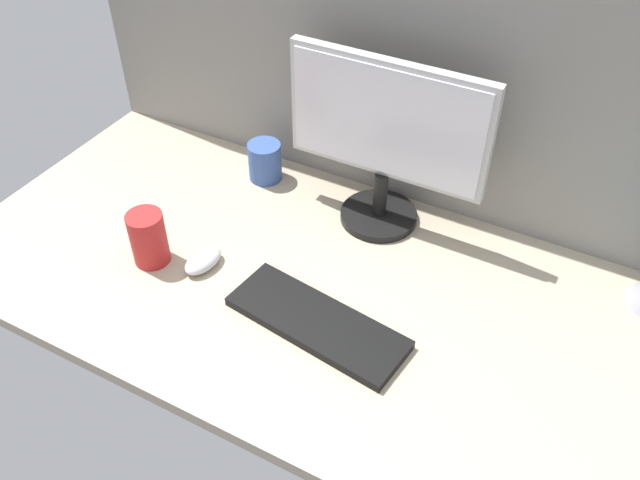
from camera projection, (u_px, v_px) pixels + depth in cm
name	position (u px, v px, depth cm)	size (l,w,h in cm)	color
ground_plane	(359.00, 300.00, 139.89)	(180.00, 80.00, 3.00)	tan
cubicle_wall_back	(444.00, 60.00, 139.39)	(180.00, 5.00, 72.56)	gray
monitor	(386.00, 136.00, 142.88)	(45.34, 18.00, 39.92)	black
keyboard	(317.00, 323.00, 131.90)	(37.00, 13.00, 2.00)	black
mouse	(203.00, 261.00, 144.12)	(5.60, 9.60, 3.40)	silver
mug_ceramic_blue	(265.00, 161.00, 166.24)	(8.25, 8.25, 9.83)	#38569E
mug_red_plastic	(148.00, 238.00, 142.78)	(7.85, 7.85, 12.45)	red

